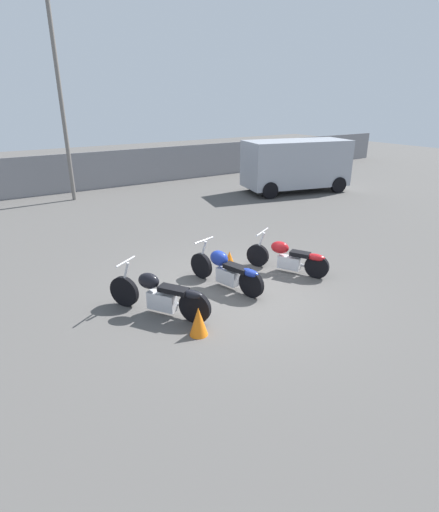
{
  "coord_description": "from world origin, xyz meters",
  "views": [
    {
      "loc": [
        -4.54,
        -6.41,
        3.94
      ],
      "look_at": [
        0.0,
        0.54,
        0.65
      ],
      "focal_mm": 28.0,
      "sensor_mm": 36.0,
      "label": 1
    }
  ],
  "objects_px": {
    "motorcycle_slot_2": "(289,257)",
    "traffic_cone_far": "(229,258)",
    "light_pole_left": "(57,73)",
    "parked_van": "(296,164)",
    "traffic_cone_near": "(199,321)",
    "motorcycle_slot_1": "(226,270)",
    "motorcycle_slot_0": "(160,295)"
  },
  "relations": [
    {
      "from": "light_pole_left",
      "to": "motorcycle_slot_1",
      "type": "relative_size",
      "value": 4.07
    },
    {
      "from": "light_pole_left",
      "to": "traffic_cone_far",
      "type": "relative_size",
      "value": 23.57
    },
    {
      "from": "light_pole_left",
      "to": "parked_van",
      "type": "height_order",
      "value": "light_pole_left"
    },
    {
      "from": "parked_van",
      "to": "traffic_cone_near",
      "type": "xyz_separation_m",
      "value": [
        -9.61,
        -7.83,
        -0.97
      ]
    },
    {
      "from": "motorcycle_slot_0",
      "to": "traffic_cone_near",
      "type": "relative_size",
      "value": 3.54
    },
    {
      "from": "traffic_cone_near",
      "to": "parked_van",
      "type": "bearing_deg",
      "value": 39.17
    },
    {
      "from": "light_pole_left",
      "to": "traffic_cone_far",
      "type": "height_order",
      "value": "light_pole_left"
    },
    {
      "from": "motorcycle_slot_1",
      "to": "traffic_cone_near",
      "type": "bearing_deg",
      "value": -153.31
    },
    {
      "from": "parked_van",
      "to": "traffic_cone_near",
      "type": "bearing_deg",
      "value": 142.67
    },
    {
      "from": "motorcycle_slot_1",
      "to": "traffic_cone_far",
      "type": "distance_m",
      "value": 1.36
    },
    {
      "from": "motorcycle_slot_0",
      "to": "motorcycle_slot_2",
      "type": "relative_size",
      "value": 1.04
    },
    {
      "from": "light_pole_left",
      "to": "traffic_cone_near",
      "type": "distance_m",
      "value": 12.54
    },
    {
      "from": "parked_van",
      "to": "light_pole_left",
      "type": "bearing_deg",
      "value": 79.94
    },
    {
      "from": "motorcycle_slot_1",
      "to": "parked_van",
      "type": "relative_size",
      "value": 0.41
    },
    {
      "from": "motorcycle_slot_2",
      "to": "traffic_cone_far",
      "type": "relative_size",
      "value": 5.31
    },
    {
      "from": "parked_van",
      "to": "motorcycle_slot_0",
      "type": "bearing_deg",
      "value": 138.1
    },
    {
      "from": "motorcycle_slot_1",
      "to": "parked_van",
      "type": "xyz_separation_m",
      "value": [
        8.11,
        6.5,
        0.82
      ]
    },
    {
      "from": "motorcycle_slot_0",
      "to": "motorcycle_slot_1",
      "type": "bearing_deg",
      "value": -23.26
    },
    {
      "from": "motorcycle_slot_2",
      "to": "traffic_cone_far",
      "type": "xyz_separation_m",
      "value": [
        -0.91,
        1.19,
        -0.21
      ]
    },
    {
      "from": "light_pole_left",
      "to": "traffic_cone_near",
      "type": "relative_size",
      "value": 15.19
    },
    {
      "from": "motorcycle_slot_2",
      "to": "parked_van",
      "type": "distance_m",
      "value": 9.25
    },
    {
      "from": "motorcycle_slot_0",
      "to": "traffic_cone_near",
      "type": "bearing_deg",
      "value": -109.73
    },
    {
      "from": "motorcycle_slot_0",
      "to": "motorcycle_slot_1",
      "type": "height_order",
      "value": "motorcycle_slot_0"
    },
    {
      "from": "traffic_cone_far",
      "to": "motorcycle_slot_0",
      "type": "bearing_deg",
      "value": -151.97
    },
    {
      "from": "motorcycle_slot_1",
      "to": "motorcycle_slot_0",
      "type": "bearing_deg",
      "value": 174.77
    },
    {
      "from": "parked_van",
      "to": "motorcycle_slot_1",
      "type": "bearing_deg",
      "value": 142.2
    },
    {
      "from": "motorcycle_slot_0",
      "to": "parked_van",
      "type": "height_order",
      "value": "parked_van"
    },
    {
      "from": "traffic_cone_near",
      "to": "light_pole_left",
      "type": "bearing_deg",
      "value": 85.92
    },
    {
      "from": "light_pole_left",
      "to": "traffic_cone_near",
      "type": "xyz_separation_m",
      "value": [
        -0.83,
        -11.66,
        -4.56
      ]
    },
    {
      "from": "parked_van",
      "to": "motorcycle_slot_2",
      "type": "bearing_deg",
      "value": 149.53
    },
    {
      "from": "motorcycle_slot_0",
      "to": "parked_van",
      "type": "relative_size",
      "value": 0.39
    },
    {
      "from": "motorcycle_slot_1",
      "to": "traffic_cone_near",
      "type": "distance_m",
      "value": 2.01
    }
  ]
}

